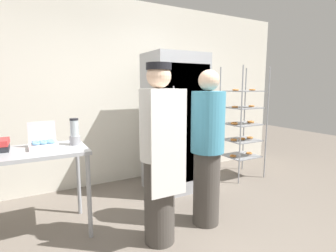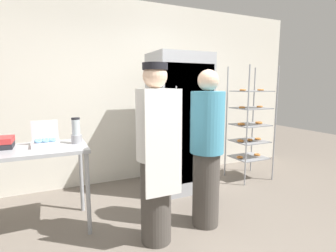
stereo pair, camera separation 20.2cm
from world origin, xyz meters
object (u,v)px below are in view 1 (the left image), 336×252
object	(u,v)px
blender_pitcher	(75,133)
refrigerator	(175,123)
donut_box	(43,143)
person_baker	(159,153)
person_customer	(207,148)
baking_rack	(243,124)

from	to	relation	value
blender_pitcher	refrigerator	bearing A→B (deg)	14.06
refrigerator	donut_box	distance (m)	1.79
refrigerator	person_baker	size ratio (longest dim) A/B	1.14
person_customer	blender_pitcher	bearing A→B (deg)	151.64
donut_box	person_baker	world-z (taller)	person_baker
blender_pitcher	person_customer	xyz separation A→B (m)	(1.24, -0.67, -0.16)
refrigerator	baking_rack	world-z (taller)	refrigerator
baking_rack	person_customer	distance (m)	1.75
blender_pitcher	person_customer	world-z (taller)	person_customer
person_customer	refrigerator	bearing A→B (deg)	78.91
donut_box	blender_pitcher	world-z (taller)	blender_pitcher
baking_rack	person_customer	size ratio (longest dim) A/B	1.08
person_baker	blender_pitcher	bearing A→B (deg)	130.37
baking_rack	blender_pitcher	xyz separation A→B (m)	(-2.70, -0.29, 0.13)
person_baker	baking_rack	bearing A→B (deg)	26.50
refrigerator	person_baker	world-z (taller)	refrigerator
baking_rack	refrigerator	bearing A→B (deg)	176.90
refrigerator	blender_pitcher	bearing A→B (deg)	-165.94
person_baker	refrigerator	bearing A→B (deg)	53.54
blender_pitcher	person_baker	xyz separation A→B (m)	(0.63, -0.74, -0.13)
baking_rack	blender_pitcher	distance (m)	2.72
donut_box	refrigerator	bearing A→B (deg)	12.00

